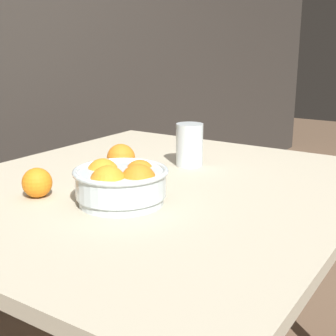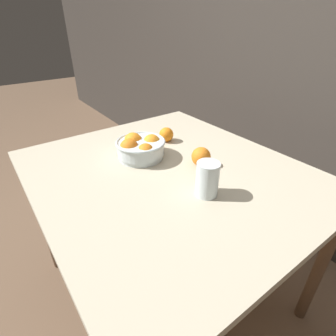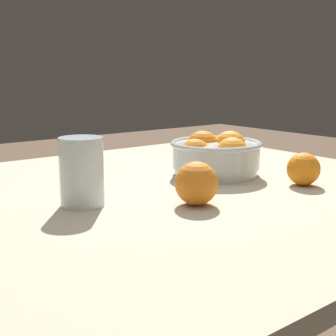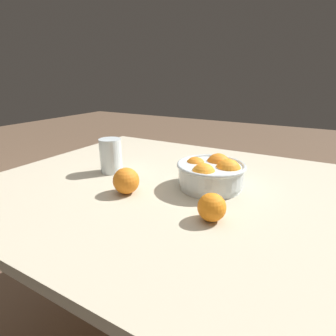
% 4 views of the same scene
% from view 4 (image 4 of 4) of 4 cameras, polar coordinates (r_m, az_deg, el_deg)
% --- Properties ---
extents(dining_table, '(1.15, 1.02, 0.76)m').
position_cam_4_polar(dining_table, '(0.94, -1.32, -7.45)').
color(dining_table, '#B7AD93').
rests_on(dining_table, ground_plane).
extents(fruit_bowl, '(0.22, 0.22, 0.10)m').
position_cam_4_polar(fruit_bowl, '(0.85, 9.43, -1.08)').
color(fruit_bowl, silver).
rests_on(fruit_bowl, dining_table).
extents(juice_glass, '(0.08, 0.08, 0.13)m').
position_cam_4_polar(juice_glass, '(1.00, -12.31, 2.31)').
color(juice_glass, '#F4A314').
rests_on(juice_glass, dining_table).
extents(orange_loose_near_bowl, '(0.08, 0.08, 0.08)m').
position_cam_4_polar(orange_loose_near_bowl, '(0.81, -9.09, -2.76)').
color(orange_loose_near_bowl, orange).
rests_on(orange_loose_near_bowl, dining_table).
extents(orange_loose_front, '(0.07, 0.07, 0.07)m').
position_cam_4_polar(orange_loose_front, '(0.66, 9.50, -8.42)').
color(orange_loose_front, orange).
rests_on(orange_loose_front, dining_table).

